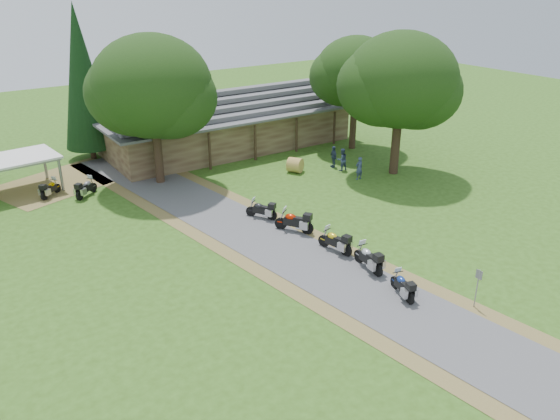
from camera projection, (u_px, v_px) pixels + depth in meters
ground at (365, 292)px, 25.53m from camera, size 120.00×120.00×0.00m
driveway at (305, 260)px, 28.32m from camera, size 51.95×51.95×0.00m
lodge at (227, 118)px, 45.86m from camera, size 21.40×9.40×4.90m
carport at (14, 176)px, 36.52m from camera, size 6.04×4.37×2.46m
motorcycle_row_a at (403, 284)px, 24.98m from camera, size 1.04×1.85×1.20m
motorcycle_row_b at (368, 257)px, 27.22m from camera, size 0.87×2.05×1.36m
motorcycle_row_c at (335, 240)px, 28.97m from camera, size 1.02×2.04×1.34m
motorcycle_row_d at (294, 220)px, 31.17m from camera, size 1.71×2.10×1.42m
motorcycle_row_e at (261, 209)px, 32.91m from camera, size 1.46×1.86×1.24m
motorcycle_carport_a at (50, 188)px, 36.18m from camera, size 1.69×1.59×1.20m
motorcycle_carport_b at (86, 187)px, 36.20m from camera, size 1.84×1.62×1.27m
person_a at (359, 166)px, 38.99m from camera, size 0.57×0.42×1.97m
person_b at (342, 158)px, 40.74m from camera, size 0.61×0.48×2.00m
person_c at (334, 155)px, 41.49m from camera, size 0.52×0.63×1.93m
hay_bale at (295, 165)px, 40.59m from camera, size 1.46×1.43×1.10m
sign_post at (477, 289)px, 24.00m from camera, size 0.34×0.06×1.90m
oak_lodge_left at (154, 106)px, 36.63m from camera, size 8.07×8.07×10.97m
oak_lodge_right at (355, 87)px, 44.29m from camera, size 6.63×6.63×10.33m
oak_driveway at (400, 99)px, 38.39m from camera, size 7.87×7.87×11.07m
cedar_near at (83, 84)px, 41.46m from camera, size 3.84×3.84×11.89m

